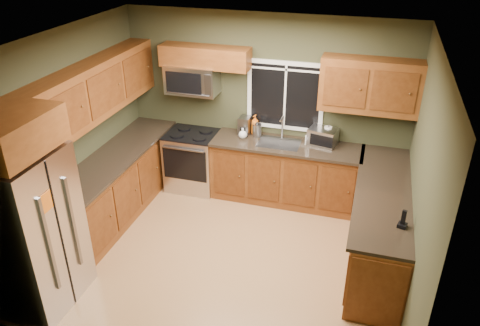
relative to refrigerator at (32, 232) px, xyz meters
The scene contains 29 objects.
floor 2.35m from the refrigerator, 36.78° to the left, with size 4.20×4.20×0.00m, color #9C6F45.
ceiling 2.82m from the refrigerator, 36.78° to the left, with size 4.20×4.20×0.00m, color white.
back_wall 3.58m from the refrigerator, 60.71° to the left, with size 4.20×4.20×0.00m, color #353822.
front_wall 1.86m from the refrigerator, 16.04° to the right, with size 4.20×4.20×0.00m, color #353822.
left_wall 1.42m from the refrigerator, 105.52° to the left, with size 3.60×3.60×0.00m, color #353822.
right_wall 4.08m from the refrigerator, 18.71° to the left, with size 3.60×3.60×0.00m, color #353822.
window 3.75m from the refrigerator, 56.52° to the left, with size 1.12×0.03×1.02m.
base_cabinets_left 1.83m from the refrigerator, 91.97° to the left, with size 0.60×2.65×0.90m, color brown.
countertop_left 1.78m from the refrigerator, 91.16° to the left, with size 0.65×2.65×0.04m, color black.
base_cabinets_back 3.56m from the refrigerator, 52.43° to the left, with size 2.17×0.60×0.90m, color brown.
countertop_back 3.51m from the refrigerator, 52.18° to the left, with size 2.17×0.65×0.04m, color black.
base_cabinets_peninsula 4.02m from the refrigerator, 27.50° to the left, with size 0.60×2.52×0.90m.
countertop_peninsula 3.97m from the refrigerator, 27.77° to the left, with size 0.65×2.50×0.04m, color black.
upper_cabinets_left 2.03m from the refrigerator, 96.30° to the left, with size 0.33×2.65×0.72m, color brown.
upper_cabinets_back_left 3.28m from the refrigerator, 73.15° to the left, with size 1.30×0.33×0.30m, color brown.
upper_cabinets_back_right 4.44m from the refrigerator, 42.62° to the left, with size 1.30×0.33×0.72m, color brown.
upper_cabinet_over_fridge 1.13m from the refrigerator, behind, with size 0.72×0.90×0.38m, color brown.
refrigerator is the anchor object (origin of this frame).
range 2.89m from the refrigerator, 76.03° to the left, with size 0.76×0.69×0.94m.
microwave 3.10m from the refrigerator, 76.66° to the left, with size 0.76×0.41×0.42m.
sink 3.46m from the refrigerator, 53.87° to the left, with size 0.60×0.42×0.36m.
toaster_oven 3.94m from the refrigerator, 47.86° to the left, with size 0.44×0.37×0.24m.
coffee_maker 3.29m from the refrigerator, 63.36° to the left, with size 0.17×0.22×0.27m.
kettle 3.37m from the refrigerator, 60.17° to the left, with size 0.15×0.15×0.24m.
paper_towel_roll 4.02m from the refrigerator, 47.84° to the left, with size 0.12×0.12×0.28m.
soap_bottle_a 3.41m from the refrigerator, 61.65° to the left, with size 0.11×0.12×0.30m, color orange.
soap_bottle_b 3.77m from the refrigerator, 49.66° to the left, with size 0.08×0.08×0.18m, color white.
soap_bottle_c 3.17m from the refrigerator, 62.00° to the left, with size 0.12×0.12×0.16m, color white.
cordless_phone 3.89m from the refrigerator, 17.00° to the left, with size 0.11×0.11×0.20m.
Camera 1 is at (1.50, -4.51, 3.83)m, focal length 35.00 mm.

